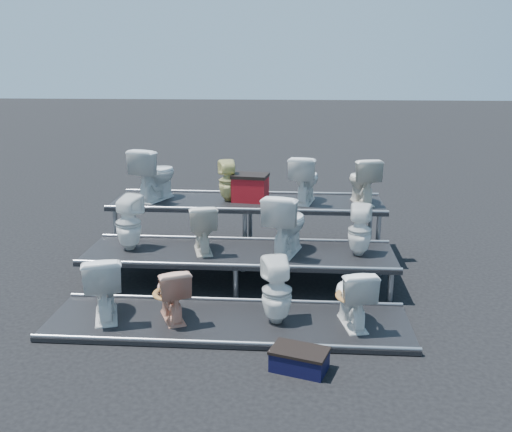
# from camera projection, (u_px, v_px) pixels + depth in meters

# --- Properties ---
(ground) EXTENTS (80.00, 80.00, 0.00)m
(ground) POSITION_uv_depth(u_px,v_px,m) (240.00, 283.00, 7.90)
(ground) COLOR black
(ground) RESTS_ON ground
(tier_front) EXTENTS (4.20, 1.20, 0.06)m
(tier_front) POSITION_uv_depth(u_px,v_px,m) (228.00, 323.00, 6.64)
(tier_front) COLOR black
(tier_front) RESTS_ON ground
(tier_mid) EXTENTS (4.20, 1.20, 0.46)m
(tier_mid) POSITION_uv_depth(u_px,v_px,m) (239.00, 268.00, 7.84)
(tier_mid) COLOR black
(tier_mid) RESTS_ON ground
(tier_back) EXTENTS (4.20, 1.20, 0.86)m
(tier_back) POSITION_uv_depth(u_px,v_px,m) (248.00, 227.00, 9.04)
(tier_back) COLOR black
(tier_back) RESTS_ON ground
(toilet_0) EXTENTS (0.66, 0.87, 0.78)m
(toilet_0) POSITION_uv_depth(u_px,v_px,m) (103.00, 285.00, 6.63)
(toilet_0) COLOR white
(toilet_0) RESTS_ON tier_front
(toilet_1) EXTENTS (0.59, 0.73, 0.65)m
(toilet_1) POSITION_uv_depth(u_px,v_px,m) (171.00, 293.00, 6.59)
(toilet_1) COLOR #E1A285
(toilet_1) RESTS_ON tier_front
(toilet_2) EXTENTS (0.42, 0.43, 0.77)m
(toilet_2) POSITION_uv_depth(u_px,v_px,m) (277.00, 291.00, 6.49)
(toilet_2) COLOR white
(toilet_2) RESTS_ON tier_front
(toilet_3) EXTENTS (0.52, 0.75, 0.70)m
(toilet_3) POSITION_uv_depth(u_px,v_px,m) (353.00, 296.00, 6.44)
(toilet_3) COLOR white
(toilet_3) RESTS_ON tier_front
(toilet_4) EXTENTS (0.43, 0.43, 0.76)m
(toilet_4) POSITION_uv_depth(u_px,v_px,m) (129.00, 223.00, 7.79)
(toilet_4) COLOR white
(toilet_4) RESTS_ON tier_mid
(toilet_5) EXTENTS (0.53, 0.73, 0.67)m
(toilet_5) POSITION_uv_depth(u_px,v_px,m) (202.00, 227.00, 7.72)
(toilet_5) COLOR silver
(toilet_5) RESTS_ON tier_mid
(toilet_6) EXTENTS (0.68, 0.92, 0.84)m
(toilet_6) POSITION_uv_depth(u_px,v_px,m) (286.00, 223.00, 7.62)
(toilet_6) COLOR white
(toilet_6) RESTS_ON tier_mid
(toilet_7) EXTENTS (0.36, 0.37, 0.69)m
(toilet_7) POSITION_uv_depth(u_px,v_px,m) (360.00, 230.00, 7.57)
(toilet_7) COLOR white
(toilet_7) RESTS_ON tier_mid
(toilet_8) EXTENTS (0.72, 0.92, 0.83)m
(toilet_8) POSITION_uv_depth(u_px,v_px,m) (155.00, 174.00, 8.92)
(toilet_8) COLOR white
(toilet_8) RESTS_ON tier_back
(toilet_9) EXTENTS (0.36, 0.37, 0.64)m
(toilet_9) POSITION_uv_depth(u_px,v_px,m) (228.00, 181.00, 8.86)
(toilet_9) COLOR #CDC679
(toilet_9) RESTS_ON tier_back
(toilet_10) EXTENTS (0.54, 0.78, 0.73)m
(toilet_10) POSITION_uv_depth(u_px,v_px,m) (305.00, 179.00, 8.76)
(toilet_10) COLOR white
(toilet_10) RESTS_ON tier_back
(toilet_11) EXTENTS (0.54, 0.77, 0.71)m
(toilet_11) POSITION_uv_depth(u_px,v_px,m) (363.00, 180.00, 8.70)
(toilet_11) COLOR silver
(toilet_11) RESTS_ON tier_back
(red_crate) EXTENTS (0.57, 0.48, 0.37)m
(red_crate) POSITION_uv_depth(u_px,v_px,m) (250.00, 189.00, 8.90)
(red_crate) COLOR #A01116
(red_crate) RESTS_ON tier_back
(step_stool) EXTENTS (0.61, 0.47, 0.19)m
(step_stool) POSITION_uv_depth(u_px,v_px,m) (299.00, 361.00, 5.65)
(step_stool) COLOR black
(step_stool) RESTS_ON ground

